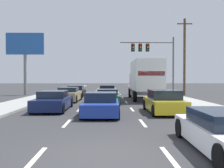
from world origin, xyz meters
TOP-DOWN VIEW (x-y plane):
  - ground_plane at (0.00, 25.00)m, footprint 140.00×140.00m
  - sidewalk_right at (6.67, 20.00)m, footprint 2.84×80.00m
  - sidewalk_left at (-6.67, 20.00)m, footprint 2.84×80.00m
  - lane_markings at (0.00, 19.71)m, footprint 3.54×52.00m
  - car_black at (-3.35, 21.50)m, footprint 1.86×4.26m
  - car_tan at (-3.23, 15.46)m, footprint 1.93×4.15m
  - car_navy at (-3.30, 9.43)m, footprint 1.97×4.68m
  - car_maroon at (0.10, 21.55)m, footprint 1.90×4.41m
  - car_green at (0.11, 13.27)m, footprint 1.88×4.19m
  - car_blue at (-0.22, 7.09)m, footprint 2.05×4.05m
  - box_truck at (3.60, 16.96)m, footprint 2.61×7.70m
  - car_yellow at (3.42, 8.11)m, footprint 1.94×4.22m
  - traffic_signal_mast at (5.43, 25.46)m, footprint 6.83×0.69m
  - utility_pole_mid at (9.23, 23.33)m, footprint 1.80×0.28m
  - roadside_billboard at (-9.74, 24.06)m, footprint 4.51×0.36m

SIDE VIEW (x-z plane):
  - ground_plane at x=0.00m, z-range 0.00..0.00m
  - lane_markings at x=0.00m, z-range 0.00..0.01m
  - sidewalk_right at x=6.67m, z-range 0.00..0.14m
  - sidewalk_left at x=-6.67m, z-range 0.00..0.14m
  - car_green at x=0.11m, z-range -0.05..1.12m
  - car_navy at x=-3.30m, z-range -0.05..1.17m
  - car_black at x=-3.35m, z-range -0.04..1.17m
  - car_blue at x=-0.22m, z-range -0.06..1.20m
  - car_maroon at x=0.10m, z-range -0.05..1.19m
  - car_tan at x=-3.23m, z-range -0.04..1.20m
  - car_yellow at x=3.42m, z-range -0.05..1.28m
  - box_truck at x=3.60m, z-range 0.26..3.84m
  - utility_pole_mid at x=9.23m, z-range 0.14..9.17m
  - roadside_billboard at x=-9.74m, z-range 1.64..9.07m
  - traffic_signal_mast at x=5.43m, z-range 1.77..8.98m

